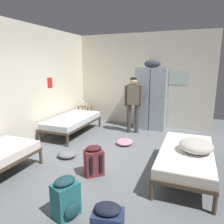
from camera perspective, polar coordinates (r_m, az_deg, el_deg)
ground_plane at (r=4.59m, az=-1.31°, el=-12.37°), size 8.94×8.94×0.00m
room_backdrop at (r=5.82m, az=-7.65°, el=7.66°), size 4.34×5.65×2.89m
locker_bank at (r=6.53m, az=10.45°, el=3.90°), size 0.90×0.55×2.07m
shelf_unit at (r=7.27m, az=-7.25°, el=-0.11°), size 0.38×0.30×0.57m
bed_right at (r=4.02m, az=19.30°, el=-10.99°), size 0.90×1.90×0.49m
bed_left_rear at (r=6.13m, az=-10.58°, el=-2.30°), size 0.90×1.90×0.49m
bedding_heap at (r=3.92m, az=21.66°, el=-8.39°), size 0.56×0.61×0.21m
person_traveler at (r=6.03m, az=5.70°, el=3.29°), size 0.49×0.29×1.60m
water_bottle at (r=7.26m, az=-7.80°, el=2.58°), size 0.07×0.07×0.25m
lotion_bottle at (r=7.14m, az=-6.97°, el=2.14°), size 0.05×0.05×0.17m
backpack_maroon at (r=3.90m, az=-4.93°, el=-12.93°), size 0.42×0.42×0.55m
backpack_teal at (r=3.01m, az=-12.24°, el=-21.68°), size 0.40×0.39×0.55m
clothes_pile_grey at (r=4.72m, az=-12.04°, el=-11.05°), size 0.41×0.36×0.13m
clothes_pile_pink at (r=5.33m, az=3.41°, el=-8.04°), size 0.40×0.45×0.12m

